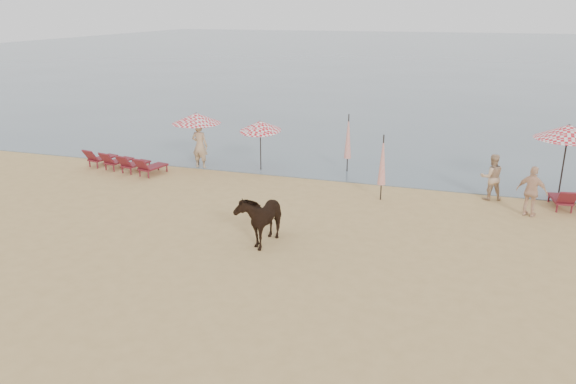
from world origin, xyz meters
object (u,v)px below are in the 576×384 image
lounger_cluster_left (124,162)px  umbrella_closed_left (348,137)px  umbrella_closed_right (383,160)px  beachgoer_right_b (532,191)px  umbrella_open_left_b (260,126)px  cow (261,217)px  umbrella_open_right (568,132)px  beachgoer_left (200,146)px  umbrella_open_left_a (196,118)px  beachgoer_right_a (492,177)px

lounger_cluster_left → umbrella_closed_left: bearing=28.6°
umbrella_closed_right → beachgoer_right_b: size_ratio=1.40×
umbrella_closed_left → umbrella_open_left_b: bearing=-166.6°
umbrella_open_left_b → cow: umbrella_open_left_b is taller
beachgoer_right_b → cow: bearing=54.9°
umbrella_open_left_b → umbrella_open_right: 11.43m
beachgoer_left → beachgoer_right_b: 12.97m
cow → beachgoer_left: 8.44m
umbrella_open_left_b → umbrella_closed_left: (3.50, 0.84, -0.39)m
umbrella_open_left_b → beachgoer_right_b: (10.27, -2.43, -1.04)m
umbrella_open_left_a → umbrella_closed_left: bearing=-1.6°
umbrella_open_left_b → beachgoer_right_b: umbrella_open_left_b is taller
umbrella_closed_right → cow: umbrella_closed_right is taller
umbrella_closed_right → cow: 5.58m
umbrella_closed_left → beachgoer_left: (-6.06, -1.29, -0.52)m
beachgoer_left → umbrella_closed_left: bearing=-165.3°
umbrella_open_left_a → umbrella_closed_left: 6.38m
umbrella_closed_left → umbrella_closed_right: 3.64m
umbrella_closed_left → beachgoer_right_a: 5.92m
umbrella_closed_left → beachgoer_left: umbrella_closed_left is taller
umbrella_closed_left → beachgoer_right_b: umbrella_closed_left is taller
beachgoer_right_b → umbrella_closed_right: bearing=21.8°
cow → beachgoer_right_b: 8.95m
cow → beachgoer_right_a: beachgoer_right_a is taller
umbrella_closed_right → beachgoer_right_a: bearing=18.2°
lounger_cluster_left → umbrella_open_right: bearing=17.3°
umbrella_open_left_b → cow: (2.63, -7.10, -1.10)m
umbrella_open_left_a → umbrella_closed_right: size_ratio=0.99×
umbrella_open_right → beachgoer_left: bearing=167.0°
umbrella_closed_left → umbrella_closed_right: bearing=-59.0°
umbrella_open_left_b → beachgoer_right_b: 10.60m
umbrella_open_left_a → beachgoer_right_b: 13.26m
lounger_cluster_left → beachgoer_left: size_ratio=1.91×
umbrella_open_left_a → cow: 8.81m
umbrella_open_left_b → umbrella_closed_right: size_ratio=0.92×
umbrella_open_right → beachgoer_left: (-13.96, -0.17, -1.47)m
lounger_cluster_left → umbrella_open_left_b: umbrella_open_left_b is taller
umbrella_closed_left → beachgoer_right_b: bearing=-25.8°
umbrella_open_left_a → umbrella_open_left_b: 2.77m
umbrella_open_left_a → umbrella_open_left_b: bearing=-6.2°
cow → beachgoer_right_b: bearing=36.9°
cow → umbrella_open_left_a: bearing=133.6°
cow → beachgoer_left: beachgoer_left is taller
umbrella_open_left_b → beachgoer_right_b: bearing=-36.5°
umbrella_open_left_a → umbrella_closed_left: size_ratio=0.96×
umbrella_open_left_a → beachgoer_left: (0.19, -0.19, -1.12)m
beachgoer_right_b → umbrella_open_left_a: bearing=14.0°
lounger_cluster_left → cow: cow is taller
umbrella_open_right → umbrella_closed_left: size_ratio=1.12×
lounger_cluster_left → beachgoer_right_a: beachgoer_right_a is taller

